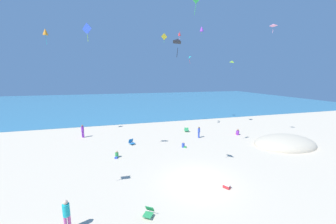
% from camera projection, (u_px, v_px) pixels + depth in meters
% --- Properties ---
extents(ground_plane, '(120.00, 120.00, 0.00)m').
position_uv_depth(ground_plane, '(164.00, 140.00, 23.40)').
color(ground_plane, beige).
extents(ocean_water, '(120.00, 60.00, 0.05)m').
position_uv_depth(ocean_water, '(133.00, 101.00, 60.67)').
color(ocean_water, teal).
rests_on(ocean_water, ground_plane).
extents(dune_mound, '(7.32, 5.12, 2.17)m').
position_uv_depth(dune_mound, '(285.00, 145.00, 21.76)').
color(dune_mound, beige).
rests_on(dune_mound, ground_plane).
extents(beach_chair_far_right, '(0.74, 0.77, 0.56)m').
position_uv_depth(beach_chair_far_right, '(149.00, 212.00, 10.54)').
color(beach_chair_far_right, '#2D9956').
rests_on(beach_chair_far_right, ground_plane).
extents(beach_chair_mid_beach, '(0.81, 0.83, 0.65)m').
position_uv_depth(beach_chair_mid_beach, '(186.00, 130.00, 26.81)').
color(beach_chair_mid_beach, '#2D9956').
rests_on(beach_chair_mid_beach, ground_plane).
extents(beach_chair_far_left, '(0.79, 0.82, 0.63)m').
position_uv_depth(beach_chair_far_left, '(131.00, 142.00, 21.82)').
color(beach_chair_far_left, '#2370B2').
rests_on(beach_chair_far_left, ground_plane).
extents(cooler_box, '(0.51, 0.56, 0.28)m').
position_uv_depth(cooler_box, '(227.00, 186.00, 13.24)').
color(cooler_box, red).
rests_on(cooler_box, ground_plane).
extents(person_0, '(0.57, 0.54, 0.65)m').
position_uv_depth(person_0, '(183.00, 145.00, 20.89)').
color(person_0, blue).
rests_on(person_0, ground_plane).
extents(person_1, '(0.43, 0.60, 0.68)m').
position_uv_depth(person_1, '(117.00, 155.00, 18.26)').
color(person_1, green).
rests_on(person_1, ground_plane).
extents(person_2, '(0.33, 0.33, 1.43)m').
position_uv_depth(person_2, '(199.00, 132.00, 24.11)').
color(person_2, blue).
rests_on(person_2, ground_plane).
extents(person_3, '(0.45, 0.45, 1.67)m').
position_uv_depth(person_3, '(83.00, 130.00, 24.21)').
color(person_3, purple).
rests_on(person_3, ground_plane).
extents(person_4, '(0.47, 0.47, 1.70)m').
position_uv_depth(person_4, '(66.00, 213.00, 9.42)').
color(person_4, '#D8599E').
rests_on(person_4, ground_plane).
extents(person_5, '(0.56, 0.72, 0.80)m').
position_uv_depth(person_5, '(238.00, 133.00, 25.47)').
color(person_5, purple).
rests_on(person_5, ground_plane).
extents(kite_lime, '(0.99, 0.97, 1.50)m').
position_uv_depth(kite_lime, '(232.00, 62.00, 28.89)').
color(kite_lime, '#99DB33').
extents(kite_black, '(0.69, 0.80, 1.28)m').
position_uv_depth(kite_black, '(178.00, 41.00, 12.79)').
color(kite_black, black).
extents(kite_orange, '(0.86, 0.89, 1.84)m').
position_uv_depth(kite_orange, '(45.00, 32.00, 22.28)').
color(kite_orange, orange).
extents(kite_yellow, '(0.97, 0.20, 1.30)m').
position_uv_depth(kite_yellow, '(164.00, 37.00, 27.45)').
color(kite_yellow, yellow).
extents(kite_blue, '(0.81, 0.57, 1.52)m').
position_uv_depth(kite_blue, '(87.00, 29.00, 16.11)').
color(kite_blue, blue).
extents(kite_red, '(0.44, 0.50, 1.40)m').
position_uv_depth(kite_red, '(179.00, 34.00, 24.77)').
color(kite_red, red).
extents(kite_pink, '(0.79, 0.76, 1.07)m').
position_uv_depth(kite_pink, '(273.00, 25.00, 21.52)').
color(kite_pink, pink).
extents(kite_purple, '(0.96, 0.95, 1.24)m').
position_uv_depth(kite_purple, '(202.00, 29.00, 29.70)').
color(kite_purple, purple).
extents(kite_teal, '(0.54, 0.62, 1.06)m').
position_uv_depth(kite_teal, '(189.00, 57.00, 27.21)').
color(kite_teal, '#1EADAD').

